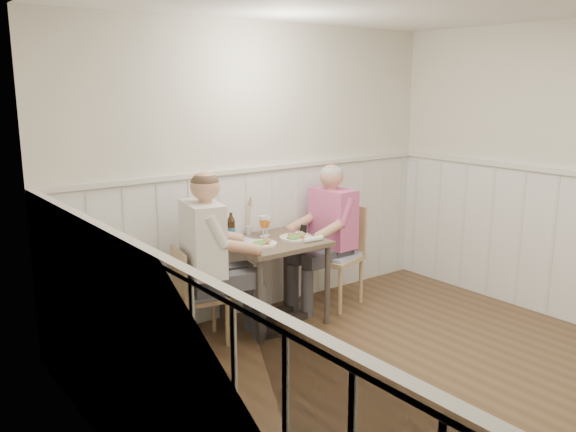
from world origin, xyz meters
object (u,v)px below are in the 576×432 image
(diner_cream, at_px, (209,272))
(dining_table, at_px, (274,253))
(beer_bottle, at_px, (231,228))
(grass_vase, at_px, (248,217))
(chair_left, at_px, (195,292))
(chair_right, at_px, (337,251))
(man_in_pink, at_px, (329,246))

(diner_cream, bearing_deg, dining_table, 3.41)
(beer_bottle, xyz_separation_m, grass_vase, (0.24, 0.10, 0.05))
(diner_cream, xyz_separation_m, grass_vase, (0.61, 0.35, 0.31))
(chair_left, distance_m, grass_vase, 0.90)
(chair_right, relative_size, chair_left, 1.17)
(dining_table, relative_size, chair_left, 1.00)
(dining_table, xyz_separation_m, beer_bottle, (-0.30, 0.21, 0.22))
(chair_right, height_order, beer_bottle, beer_bottle)
(beer_bottle, distance_m, grass_vase, 0.27)
(dining_table, distance_m, beer_bottle, 0.43)
(diner_cream, bearing_deg, grass_vase, 29.90)
(man_in_pink, xyz_separation_m, diner_cream, (-1.34, -0.09, 0.03))
(dining_table, xyz_separation_m, grass_vase, (-0.06, 0.31, 0.27))
(diner_cream, bearing_deg, chair_right, 3.44)
(chair_right, height_order, diner_cream, diner_cream)
(dining_table, height_order, diner_cream, diner_cream)
(man_in_pink, bearing_deg, grass_vase, 160.33)
(grass_vase, bearing_deg, dining_table, -79.22)
(dining_table, xyz_separation_m, man_in_pink, (0.67, 0.05, -0.07))
(chair_left, bearing_deg, chair_right, 0.81)
(chair_right, xyz_separation_m, beer_bottle, (-1.08, 0.16, 0.35))
(dining_table, bearing_deg, chair_right, 3.47)
(chair_right, xyz_separation_m, chair_left, (-1.54, -0.02, -0.07))
(chair_left, relative_size, diner_cream, 0.56)
(dining_table, xyz_separation_m, chair_left, (-0.77, 0.03, -0.20))
(chair_right, relative_size, diner_cream, 0.65)
(chair_left, height_order, grass_vase, grass_vase)
(diner_cream, relative_size, grass_vase, 4.01)
(dining_table, bearing_deg, beer_bottle, 145.23)
(grass_vase, bearing_deg, man_in_pink, -19.67)
(chair_right, bearing_deg, grass_vase, 162.48)
(chair_right, bearing_deg, chair_left, -179.19)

